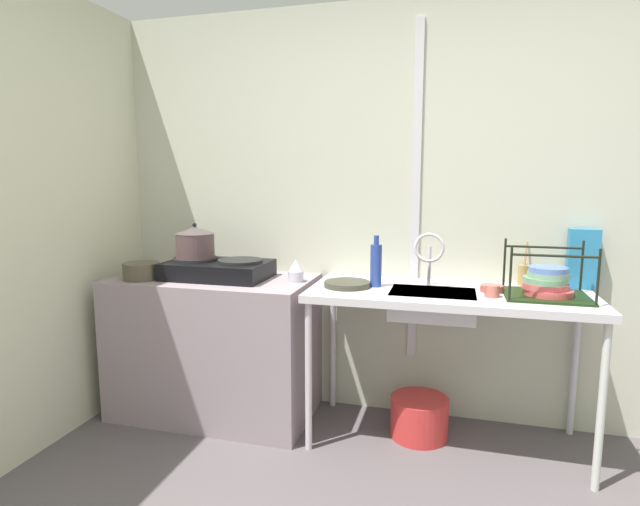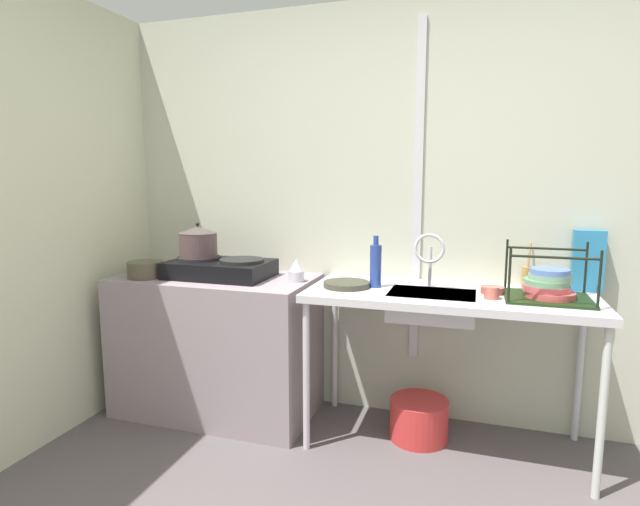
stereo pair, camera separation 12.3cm
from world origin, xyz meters
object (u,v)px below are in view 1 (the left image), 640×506
object	(u,v)px
cereal_box	(583,259)
faucet	(429,251)
stove	(218,269)
bottle_by_sink	(376,265)
bucket_on_floor	(419,417)
sink_basin	(432,304)
frying_pan	(347,284)
utensil_jar	(524,275)
dish_rack	(547,284)
small_bowl_on_drainboard	(492,289)
pot_on_left_burner	(195,242)
percolator	(296,271)
cup_by_rack	(492,291)
pot_beside_stove	(141,271)

from	to	relation	value
cereal_box	faucet	bearing A→B (deg)	-166.59
stove	bottle_by_sink	distance (m)	0.94
bottle_by_sink	bucket_on_floor	bearing A→B (deg)	2.52
sink_basin	frying_pan	distance (m)	0.46
utensil_jar	dish_rack	bearing A→B (deg)	-75.51
stove	faucet	distance (m)	1.22
dish_rack	small_bowl_on_drainboard	world-z (taller)	dish_rack
pot_on_left_burner	bottle_by_sink	bearing A→B (deg)	0.43
sink_basin	percolator	bearing A→B (deg)	175.65
cup_by_rack	bottle_by_sink	world-z (taller)	bottle_by_sink
pot_on_left_burner	percolator	distance (m)	0.64
faucet	cup_by_rack	xyz separation A→B (m)	(0.32, -0.17, -0.17)
dish_rack	pot_beside_stove	bearing A→B (deg)	-176.59
stove	sink_basin	xyz separation A→B (m)	(1.24, -0.04, -0.12)
pot_beside_stove	percolator	size ratio (longest dim) A/B	1.58
small_bowl_on_drainboard	bucket_on_floor	distance (m)	0.82
pot_on_left_burner	cup_by_rack	bearing A→B (deg)	-2.99
percolator	bucket_on_floor	bearing A→B (deg)	0.05
sink_basin	small_bowl_on_drainboard	xyz separation A→B (m)	(0.29, 0.07, 0.09)
percolator	frying_pan	size ratio (longest dim) A/B	0.52
pot_on_left_burner	utensil_jar	size ratio (longest dim) A/B	0.96
pot_beside_stove	bucket_on_floor	bearing A→B (deg)	5.93
small_bowl_on_drainboard	bottle_by_sink	bearing A→B (deg)	-177.78
frying_pan	bottle_by_sink	bearing A→B (deg)	18.32
sink_basin	dish_rack	bearing A→B (deg)	2.47
faucet	utensil_jar	bearing A→B (deg)	19.32
dish_rack	frying_pan	bearing A→B (deg)	-178.58
cereal_box	utensil_jar	bearing A→B (deg)	-179.70
pot_beside_stove	utensil_jar	xyz separation A→B (m)	(2.13, 0.40, 0.01)
percolator	sink_basin	bearing A→B (deg)	-4.35
sink_basin	cereal_box	distance (m)	0.85
pot_beside_stove	faucet	distance (m)	1.65
utensil_jar	percolator	bearing A→B (deg)	-169.17
frying_pan	utensil_jar	distance (m)	0.98
percolator	faucet	bearing A→B (deg)	4.65
stove	cup_by_rack	xyz separation A→B (m)	(1.53, -0.09, -0.03)
frying_pan	utensil_jar	world-z (taller)	utensil_jar
dish_rack	bucket_on_floor	bearing A→B (deg)	176.64
cup_by_rack	cereal_box	bearing A→B (deg)	35.66
sink_basin	dish_rack	size ratio (longest dim) A/B	1.10
faucet	cereal_box	world-z (taller)	cereal_box
cereal_box	stove	bearing A→B (deg)	-171.82
frying_pan	pot_on_left_burner	bearing A→B (deg)	177.49
bottle_by_sink	pot_beside_stove	bearing A→B (deg)	-173.43
sink_basin	faucet	bearing A→B (deg)	104.37
small_bowl_on_drainboard	bucket_on_floor	world-z (taller)	small_bowl_on_drainboard
sink_basin	dish_rack	xyz separation A→B (m)	(0.55, 0.02, 0.13)
pot_on_left_burner	utensil_jar	xyz separation A→B (m)	(1.86, 0.26, -0.15)
small_bowl_on_drainboard	bucket_on_floor	size ratio (longest dim) A/B	0.37
bottle_by_sink	utensil_jar	xyz separation A→B (m)	(0.78, 0.25, -0.06)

